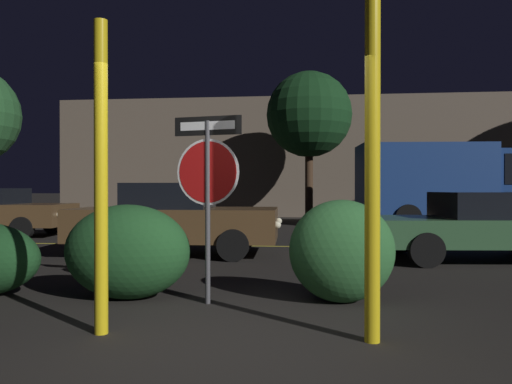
{
  "coord_description": "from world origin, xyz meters",
  "views": [
    {
      "loc": [
        0.72,
        -4.16,
        1.35
      ],
      "look_at": [
        -0.17,
        4.25,
        1.29
      ],
      "focal_mm": 35.0,
      "sensor_mm": 36.0,
      "label": 1
    }
  ],
  "objects_px": {
    "hedge_bush_2": "(127,252)",
    "tree_0": "(309,115)",
    "passing_car_3": "(479,225)",
    "delivery_truck": "(467,181)",
    "stop_sign": "(208,172)",
    "passing_car_2": "(175,219)",
    "yellow_pole_left": "(101,177)",
    "yellow_pole_right": "(372,162)",
    "hedge_bush_3": "(342,251)"
  },
  "relations": [
    {
      "from": "stop_sign",
      "to": "passing_car_2",
      "type": "bearing_deg",
      "value": 121.12
    },
    {
      "from": "hedge_bush_3",
      "to": "passing_car_2",
      "type": "xyz_separation_m",
      "value": [
        -3.1,
        3.96,
        0.12
      ]
    },
    {
      "from": "yellow_pole_right",
      "to": "hedge_bush_2",
      "type": "height_order",
      "value": "yellow_pole_right"
    },
    {
      "from": "hedge_bush_3",
      "to": "passing_car_3",
      "type": "xyz_separation_m",
      "value": [
        2.79,
        3.79,
        0.04
      ]
    },
    {
      "from": "hedge_bush_3",
      "to": "passing_car_3",
      "type": "relative_size",
      "value": 0.29
    },
    {
      "from": "stop_sign",
      "to": "yellow_pole_left",
      "type": "distance_m",
      "value": 1.49
    },
    {
      "from": "yellow_pole_left",
      "to": "delivery_truck",
      "type": "xyz_separation_m",
      "value": [
        7.27,
        13.19,
        0.16
      ]
    },
    {
      "from": "passing_car_2",
      "to": "passing_car_3",
      "type": "distance_m",
      "value": 5.9
    },
    {
      "from": "hedge_bush_2",
      "to": "passing_car_3",
      "type": "height_order",
      "value": "passing_car_3"
    },
    {
      "from": "yellow_pole_right",
      "to": "tree_0",
      "type": "distance_m",
      "value": 16.13
    },
    {
      "from": "passing_car_2",
      "to": "tree_0",
      "type": "distance_m",
      "value": 11.36
    },
    {
      "from": "delivery_truck",
      "to": "passing_car_2",
      "type": "bearing_deg",
      "value": -49.73
    },
    {
      "from": "delivery_truck",
      "to": "tree_0",
      "type": "height_order",
      "value": "tree_0"
    },
    {
      "from": "stop_sign",
      "to": "passing_car_2",
      "type": "distance_m",
      "value": 4.54
    },
    {
      "from": "hedge_bush_2",
      "to": "tree_0",
      "type": "xyz_separation_m",
      "value": [
        2.21,
        14.46,
        3.76
      ]
    },
    {
      "from": "hedge_bush_2",
      "to": "delivery_truck",
      "type": "xyz_separation_m",
      "value": [
        7.56,
        11.74,
        1.04
      ]
    },
    {
      "from": "yellow_pole_right",
      "to": "delivery_truck",
      "type": "bearing_deg",
      "value": 69.95
    },
    {
      "from": "yellow_pole_right",
      "to": "hedge_bush_3",
      "type": "xyz_separation_m",
      "value": [
        -0.17,
        1.51,
        -0.97
      ]
    },
    {
      "from": "yellow_pole_right",
      "to": "yellow_pole_left",
      "type": "bearing_deg",
      "value": -179.65
    },
    {
      "from": "yellow_pole_left",
      "to": "passing_car_3",
      "type": "bearing_deg",
      "value": 46.27
    },
    {
      "from": "hedge_bush_3",
      "to": "stop_sign",
      "type": "bearing_deg",
      "value": -171.54
    },
    {
      "from": "yellow_pole_left",
      "to": "hedge_bush_2",
      "type": "relative_size",
      "value": 1.87
    },
    {
      "from": "stop_sign",
      "to": "yellow_pole_left",
      "type": "relative_size",
      "value": 0.75
    },
    {
      "from": "yellow_pole_left",
      "to": "passing_car_3",
      "type": "distance_m",
      "value": 7.41
    },
    {
      "from": "yellow_pole_left",
      "to": "passing_car_2",
      "type": "xyz_separation_m",
      "value": [
        -0.8,
        5.48,
        -0.72
      ]
    },
    {
      "from": "yellow_pole_left",
      "to": "tree_0",
      "type": "height_order",
      "value": "tree_0"
    },
    {
      "from": "yellow_pole_left",
      "to": "hedge_bush_3",
      "type": "relative_size",
      "value": 2.34
    },
    {
      "from": "stop_sign",
      "to": "hedge_bush_2",
      "type": "distance_m",
      "value": 1.41
    },
    {
      "from": "hedge_bush_2",
      "to": "tree_0",
      "type": "bearing_deg",
      "value": 81.3
    },
    {
      "from": "passing_car_2",
      "to": "passing_car_3",
      "type": "relative_size",
      "value": 1.01
    },
    {
      "from": "passing_car_3",
      "to": "tree_0",
      "type": "distance_m",
      "value": 11.64
    },
    {
      "from": "yellow_pole_left",
      "to": "passing_car_3",
      "type": "xyz_separation_m",
      "value": [
        5.09,
        5.32,
        -0.8
      ]
    },
    {
      "from": "passing_car_2",
      "to": "delivery_truck",
      "type": "distance_m",
      "value": 11.2
    },
    {
      "from": "passing_car_3",
      "to": "tree_0",
      "type": "xyz_separation_m",
      "value": [
        -3.17,
        10.58,
        3.68
      ]
    },
    {
      "from": "passing_car_2",
      "to": "hedge_bush_2",
      "type": "bearing_deg",
      "value": 5.11
    },
    {
      "from": "yellow_pole_right",
      "to": "hedge_bush_2",
      "type": "distance_m",
      "value": 3.26
    },
    {
      "from": "yellow_pole_left",
      "to": "yellow_pole_right",
      "type": "bearing_deg",
      "value": 0.35
    },
    {
      "from": "yellow_pole_right",
      "to": "hedge_bush_3",
      "type": "relative_size",
      "value": 2.55
    },
    {
      "from": "yellow_pole_left",
      "to": "passing_car_2",
      "type": "relative_size",
      "value": 0.68
    },
    {
      "from": "hedge_bush_2",
      "to": "passing_car_3",
      "type": "distance_m",
      "value": 6.63
    },
    {
      "from": "yellow_pole_right",
      "to": "hedge_bush_3",
      "type": "bearing_deg",
      "value": 96.31
    },
    {
      "from": "stop_sign",
      "to": "tree_0",
      "type": "distance_m",
      "value": 14.92
    },
    {
      "from": "delivery_truck",
      "to": "stop_sign",
      "type": "bearing_deg",
      "value": -32.17
    },
    {
      "from": "yellow_pole_right",
      "to": "passing_car_3",
      "type": "distance_m",
      "value": 5.99
    },
    {
      "from": "hedge_bush_2",
      "to": "stop_sign",
      "type": "bearing_deg",
      "value": -8.3
    },
    {
      "from": "stop_sign",
      "to": "passing_car_2",
      "type": "height_order",
      "value": "stop_sign"
    },
    {
      "from": "stop_sign",
      "to": "delivery_truck",
      "type": "xyz_separation_m",
      "value": [
        6.54,
        11.89,
        0.08
      ]
    },
    {
      "from": "stop_sign",
      "to": "tree_0",
      "type": "relative_size",
      "value": 0.36
    },
    {
      "from": "passing_car_2",
      "to": "stop_sign",
      "type": "bearing_deg",
      "value": 18.06
    },
    {
      "from": "stop_sign",
      "to": "yellow_pole_right",
      "type": "height_order",
      "value": "yellow_pole_right"
    }
  ]
}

